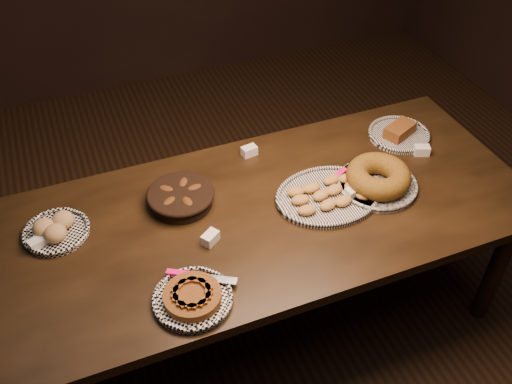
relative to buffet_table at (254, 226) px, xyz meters
name	(u,v)px	position (x,y,z in m)	size (l,w,h in m)	color
ground	(255,320)	(0.00, 0.00, -0.68)	(5.00, 5.00, 0.00)	black
buffet_table	(254,226)	(0.00, 0.00, 0.00)	(2.40, 1.00, 0.75)	black
apple_tart_plate	(193,297)	(-0.37, -0.34, 0.09)	(0.33, 0.30, 0.06)	white
madeleine_platter	(328,195)	(0.33, -0.03, 0.09)	(0.46, 0.37, 0.05)	black
bundt_cake_plate	(378,179)	(0.56, -0.04, 0.12)	(0.38, 0.38, 0.11)	black
croissant_basket	(181,197)	(-0.27, 0.17, 0.11)	(0.34, 0.34, 0.07)	black
bread_roll_plate	(55,230)	(-0.78, 0.18, 0.10)	(0.27, 0.27, 0.08)	white
loaf_plate	(399,133)	(0.86, 0.24, 0.09)	(0.30, 0.30, 0.07)	black
tent_cards	(262,192)	(0.07, 0.09, 0.10)	(1.82, 0.53, 0.04)	white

